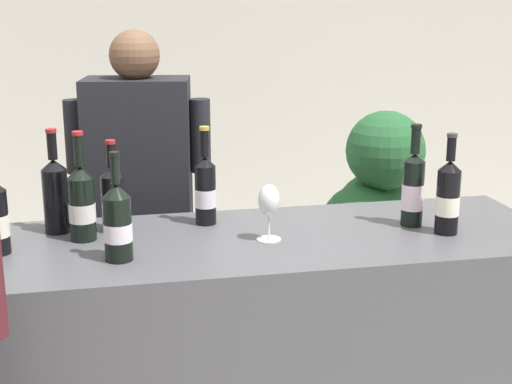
% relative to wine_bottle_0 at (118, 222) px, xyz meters
% --- Properties ---
extents(wall_back, '(8.00, 0.10, 2.80)m').
position_rel_wine_bottle_0_xyz_m(wall_back, '(0.23, 2.72, 0.28)').
color(wall_back, beige).
rests_on(wall_back, ground_plane).
extents(wine_bottle_0, '(0.08, 0.08, 0.32)m').
position_rel_wine_bottle_0_xyz_m(wine_bottle_0, '(0.00, 0.00, 0.00)').
color(wine_bottle_0, black).
rests_on(wine_bottle_0, counter).
extents(wine_bottle_1, '(0.08, 0.08, 0.30)m').
position_rel_wine_bottle_0_xyz_m(wine_bottle_1, '(-0.01, 0.28, 0.00)').
color(wine_bottle_1, black).
rests_on(wine_bottle_1, counter).
extents(wine_bottle_2, '(0.08, 0.08, 0.34)m').
position_rel_wine_bottle_0_xyz_m(wine_bottle_2, '(-0.19, 0.31, 0.02)').
color(wine_bottle_2, black).
rests_on(wine_bottle_2, counter).
extents(wine_bottle_4, '(0.07, 0.07, 0.33)m').
position_rel_wine_bottle_0_xyz_m(wine_bottle_4, '(0.30, 0.30, 0.01)').
color(wine_bottle_4, black).
rests_on(wine_bottle_4, counter).
extents(wine_bottle_5, '(0.07, 0.07, 0.34)m').
position_rel_wine_bottle_0_xyz_m(wine_bottle_5, '(0.97, 0.14, 0.01)').
color(wine_bottle_5, black).
rests_on(wine_bottle_5, counter).
extents(wine_bottle_7, '(0.08, 0.08, 0.33)m').
position_rel_wine_bottle_0_xyz_m(wine_bottle_7, '(1.04, 0.04, 0.01)').
color(wine_bottle_7, black).
rests_on(wine_bottle_7, counter).
extents(wine_bottle_8, '(0.08, 0.08, 0.35)m').
position_rel_wine_bottle_0_xyz_m(wine_bottle_8, '(-0.10, 0.21, 0.01)').
color(wine_bottle_8, black).
rests_on(wine_bottle_8, counter).
extents(wine_glass, '(0.08, 0.08, 0.18)m').
position_rel_wine_bottle_0_xyz_m(wine_glass, '(0.47, 0.09, 0.01)').
color(wine_glass, silver).
rests_on(wine_glass, counter).
extents(person_server, '(0.55, 0.30, 1.63)m').
position_rel_wine_bottle_0_xyz_m(person_server, '(0.10, 0.77, -0.32)').
color(person_server, black).
rests_on(person_server, ground_plane).
extents(potted_shrub, '(0.54, 0.55, 1.24)m').
position_rel_wine_bottle_0_xyz_m(potted_shrub, '(1.21, 1.13, -0.41)').
color(potted_shrub, brown).
rests_on(potted_shrub, ground_plane).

